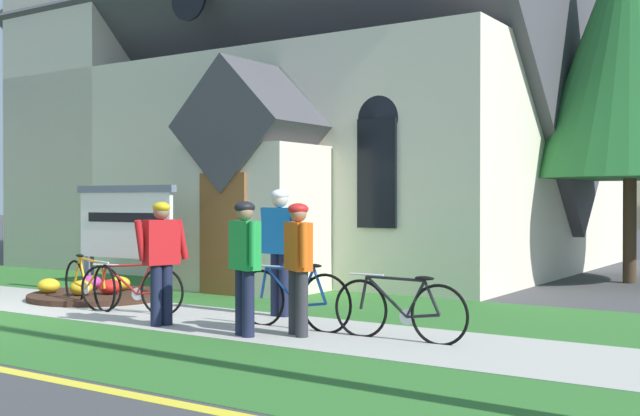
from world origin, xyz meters
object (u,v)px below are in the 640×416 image
at_px(church_sign, 125,224).
at_px(bicycle_yellow, 293,298).
at_px(bicycle_green, 89,283).
at_px(cyclist_in_red_jersey, 280,241).
at_px(cyclist_in_blue_jersey, 161,254).
at_px(roadside_conifer, 630,45).
at_px(cyclist_in_white_jersey, 298,259).
at_px(bicycle_silver, 400,309).
at_px(cyclist_in_orange_jersey, 245,258).
at_px(bicycle_blue, 132,288).

bearing_deg(church_sign, bicycle_yellow, -16.01).
bearing_deg(bicycle_yellow, bicycle_green, -178.34).
bearing_deg(cyclist_in_red_jersey, cyclist_in_blue_jersey, -117.75).
xyz_separation_m(bicycle_yellow, cyclist_in_blue_jersey, (-1.55, -0.76, 0.54)).
xyz_separation_m(cyclist_in_red_jersey, roadside_conifer, (3.07, 7.46, 3.63)).
xyz_separation_m(church_sign, cyclist_in_white_jersey, (4.80, -1.67, -0.30)).
relative_size(bicycle_silver, bicycle_green, 1.00).
height_order(church_sign, cyclist_in_orange_jersey, church_sign).
height_order(bicycle_blue, cyclist_in_blue_jersey, cyclist_in_blue_jersey).
relative_size(cyclist_in_red_jersey, cyclist_in_orange_jersey, 1.10).
distance_m(bicycle_yellow, bicycle_silver, 1.51).
bearing_deg(cyclist_in_blue_jersey, cyclist_in_red_jersey, 62.25).
xyz_separation_m(cyclist_in_blue_jersey, roadside_conifer, (3.86, 8.96, 3.76)).
bearing_deg(church_sign, bicycle_green, -62.47).
bearing_deg(church_sign, cyclist_in_white_jersey, -19.19).
height_order(cyclist_in_red_jersey, cyclist_in_white_jersey, cyclist_in_red_jersey).
xyz_separation_m(bicycle_blue, bicycle_green, (-0.97, 0.04, 0.01)).
relative_size(bicycle_green, cyclist_in_blue_jersey, 1.07).
height_order(bicycle_green, roadside_conifer, roadside_conifer).
distance_m(bicycle_yellow, cyclist_in_orange_jersey, 0.96).
xyz_separation_m(cyclist_in_orange_jersey, roadside_conifer, (2.47, 8.97, 3.75)).
distance_m(church_sign, bicycle_blue, 2.37).
distance_m(bicycle_silver, roadside_conifer, 9.30).
bearing_deg(roadside_conifer, cyclist_in_red_jersey, -112.38).
relative_size(bicycle_blue, cyclist_in_orange_jersey, 1.03).
xyz_separation_m(bicycle_blue, roadside_conifer, (5.06, 8.34, 4.33)).
bearing_deg(church_sign, cyclist_in_orange_jersey, -25.56).
xyz_separation_m(bicycle_blue, cyclist_in_blue_jersey, (1.21, -0.61, 0.57)).
bearing_deg(roadside_conifer, bicycle_silver, -95.60).
relative_size(church_sign, bicycle_silver, 1.31).
height_order(church_sign, cyclist_in_blue_jersey, church_sign).
height_order(cyclist_in_red_jersey, cyclist_in_blue_jersey, cyclist_in_red_jersey).
bearing_deg(church_sign, roadside_conifer, 45.71).
distance_m(bicycle_blue, bicycle_green, 0.97).
height_order(bicycle_yellow, roadside_conifer, roadside_conifer).
xyz_separation_m(bicycle_yellow, bicycle_blue, (-2.75, -0.15, -0.03)).
relative_size(church_sign, roadside_conifer, 0.31).
bearing_deg(bicycle_green, church_sign, 117.53).
height_order(church_sign, bicycle_silver, church_sign).
relative_size(bicycle_yellow, roadside_conifer, 0.24).
distance_m(bicycle_green, cyclist_in_orange_jersey, 3.67).
distance_m(cyclist_in_blue_jersey, cyclist_in_white_jersey, 1.94).
distance_m(bicycle_green, roadside_conifer, 11.14).
bearing_deg(roadside_conifer, bicycle_green, -126.00).
relative_size(bicycle_blue, bicycle_green, 0.97).
height_order(cyclist_in_blue_jersey, roadside_conifer, roadside_conifer).
bearing_deg(bicycle_silver, cyclist_in_white_jersey, -161.01).
xyz_separation_m(bicycle_silver, bicycle_green, (-5.23, -0.11, 0.00)).
relative_size(bicycle_green, cyclist_in_red_jersey, 0.96).
height_order(bicycle_blue, cyclist_in_red_jersey, cyclist_in_red_jersey).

